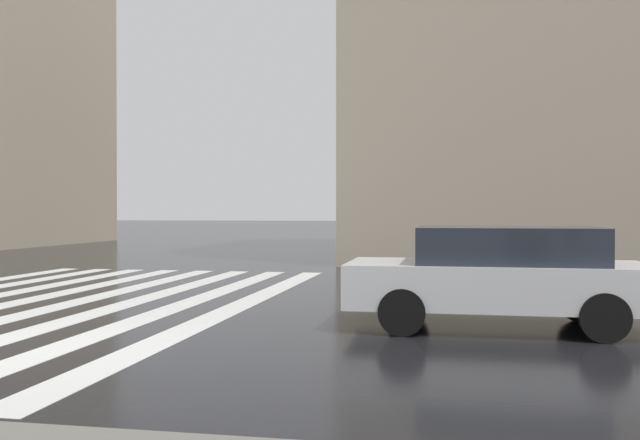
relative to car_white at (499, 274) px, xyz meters
name	(u,v)px	position (x,y,z in m)	size (l,w,h in m)	color
ground_plane	(26,349)	(-2.50, 5.61, -0.76)	(220.00, 220.00, 0.00)	black
zebra_crossing	(53,301)	(1.50, 7.73, -0.75)	(13.00, 7.50, 0.01)	silver
car_white	(499,274)	(0.00, 0.00, 0.00)	(1.85, 4.10, 1.41)	silver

